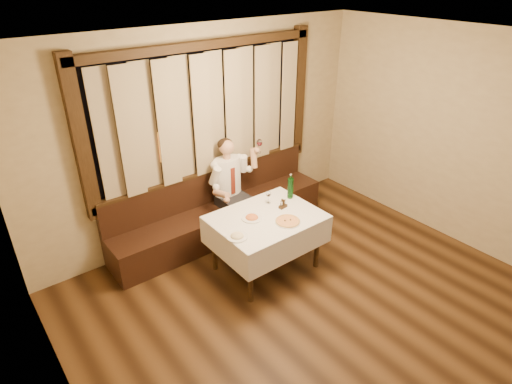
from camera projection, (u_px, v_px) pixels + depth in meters
room at (314, 182)px, 4.21m from camera, size 5.01×6.01×2.81m
banquette at (220, 213)px, 6.00m from camera, size 3.20×0.61×0.94m
dining_table at (266, 224)px, 5.12m from camera, size 1.27×0.97×0.76m
pizza at (288, 221)px, 4.95m from camera, size 0.30×0.30×0.03m
pasta_red at (252, 216)px, 5.01m from camera, size 0.24×0.24×0.08m
pasta_cream at (237, 235)px, 4.67m from camera, size 0.24×0.24×0.08m
green_bottle at (290, 188)px, 5.41m from camera, size 0.07×0.07×0.34m
table_wine_glass at (268, 194)px, 5.29m from camera, size 0.07×0.07×0.18m
cruet_caddy at (283, 205)px, 5.23m from camera, size 0.11×0.06×0.11m
seated_man at (231, 181)px, 5.78m from camera, size 0.76×0.57×1.39m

